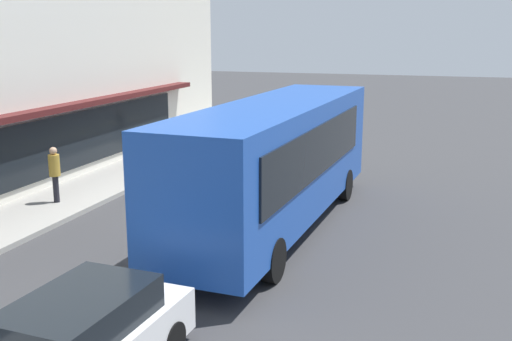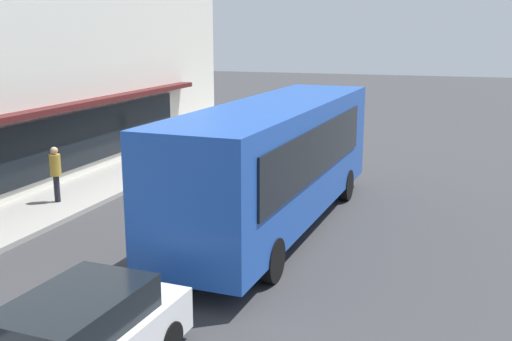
# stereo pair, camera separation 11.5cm
# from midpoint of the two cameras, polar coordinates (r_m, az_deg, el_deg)

# --- Properties ---
(ground) EXTENTS (120.00, 120.00, 0.00)m
(ground) POSITION_cam_midpoint_polar(r_m,az_deg,el_deg) (18.85, -3.37, -3.51)
(ground) COLOR #38383A
(sidewalk) EXTENTS (80.00, 2.66, 0.15)m
(sidewalk) POSITION_cam_midpoint_polar(r_m,az_deg,el_deg) (21.14, -16.11, -1.97)
(sidewalk) COLOR #9E9B93
(sidewalk) RESTS_ON ground
(lane_centre_stripe) EXTENTS (36.00, 0.16, 0.01)m
(lane_centre_stripe) POSITION_cam_midpoint_polar(r_m,az_deg,el_deg) (18.85, -3.37, -3.50)
(lane_centre_stripe) COLOR #D8D14C
(lane_centre_stripe) RESTS_ON ground
(bus) EXTENTS (11.23, 3.01, 3.50)m
(bus) POSITION_cam_midpoint_polar(r_m,az_deg,el_deg) (16.46, 1.84, 1.18)
(bus) COLOR #1E4CAD
(bus) RESTS_ON ground
(pedestrian_at_corner) EXTENTS (0.34, 0.34, 1.60)m
(pedestrian_at_corner) POSITION_cam_midpoint_polar(r_m,az_deg,el_deg) (27.57, -5.03, 4.11)
(pedestrian_at_corner) COLOR black
(pedestrian_at_corner) RESTS_ON sidewalk
(pedestrian_by_curb) EXTENTS (0.34, 0.34, 1.74)m
(pedestrian_by_curb) POSITION_cam_midpoint_polar(r_m,az_deg,el_deg) (19.64, -18.62, 0.11)
(pedestrian_by_curb) COLOR black
(pedestrian_by_curb) RESTS_ON sidewalk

